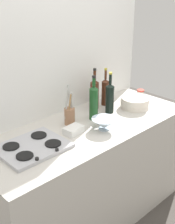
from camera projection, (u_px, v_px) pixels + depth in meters
name	position (u px, v px, depth m)	size (l,w,h in m)	color
ground_plane	(88.00, 216.00, 2.76)	(6.00, 6.00, 0.00)	#47423D
counter_block	(88.00, 174.00, 2.58)	(1.80, 0.70, 0.90)	beige
backsplash_panel	(56.00, 85.00, 2.55)	(1.90, 0.06, 2.28)	white
stovetop_hob	(32.00, 147.00, 2.08)	(0.45, 0.36, 0.04)	#B2B2B7
plate_stack	(135.00, 102.00, 2.72)	(0.25, 0.26, 0.09)	silver
wine_bottle_leftmost	(94.00, 102.00, 2.46)	(0.07, 0.07, 0.36)	#19471E
wine_bottle_mid_left	(94.00, 93.00, 2.67)	(0.07, 0.07, 0.36)	#472314
wine_bottle_mid_right	(105.00, 91.00, 2.74)	(0.07, 0.07, 0.34)	#472314
wine_bottle_rightmost	(110.00, 97.00, 2.58)	(0.07, 0.07, 0.35)	black
mixing_bowl	(104.00, 124.00, 2.33)	(0.19, 0.19, 0.09)	silver
butter_dish	(73.00, 130.00, 2.28)	(0.14, 0.10, 0.05)	white
utensil_crock	(70.00, 114.00, 2.40)	(0.08, 0.08, 0.33)	#996B4C
condiment_jar_front	(140.00, 95.00, 2.87)	(0.07, 0.07, 0.10)	#9E998C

